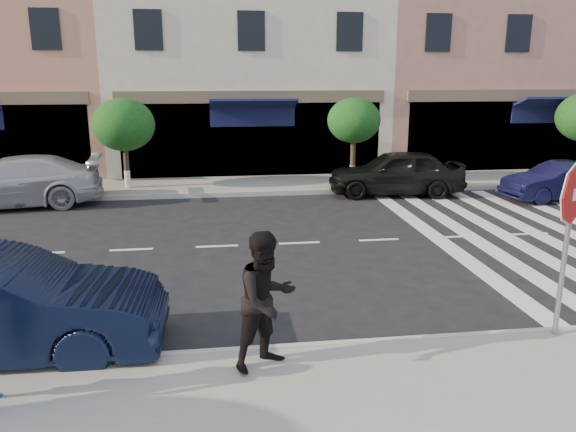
# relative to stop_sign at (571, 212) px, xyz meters

# --- Properties ---
(ground) EXTENTS (120.00, 120.00, 0.00)m
(ground) POSITION_rel_stop_sign_xyz_m (-3.10, 1.67, -2.08)
(ground) COLOR black
(ground) RESTS_ON ground
(sidewalk_far) EXTENTS (60.00, 3.00, 0.15)m
(sidewalk_far) POSITION_rel_stop_sign_xyz_m (-3.10, 12.67, -2.01)
(sidewalk_far) COLOR gray
(sidewalk_far) RESTS_ON ground
(building_centre) EXTENTS (11.00, 9.00, 11.00)m
(building_centre) POSITION_rel_stop_sign_xyz_m (-3.60, 18.67, 3.42)
(building_centre) COLOR beige
(building_centre) RESTS_ON ground
(building_east_mid) EXTENTS (13.00, 9.00, 13.00)m
(building_east_mid) POSITION_rel_stop_sign_xyz_m (8.40, 18.67, 4.42)
(building_east_mid) COLOR tan
(building_east_mid) RESTS_ON ground
(street_tree_wb) EXTENTS (2.10, 2.10, 3.06)m
(street_tree_wb) POSITION_rel_stop_sign_xyz_m (-8.10, 12.47, 0.23)
(street_tree_wb) COLOR #473323
(street_tree_wb) RESTS_ON sidewalk_far
(street_tree_c) EXTENTS (1.90, 1.90, 3.04)m
(street_tree_c) POSITION_rel_stop_sign_xyz_m (-0.10, 12.47, 0.27)
(street_tree_c) COLOR #473323
(street_tree_c) RESTS_ON sidewalk_far
(stop_sign) EXTENTS (0.92, 0.27, 2.67)m
(stop_sign) POSITION_rel_stop_sign_xyz_m (0.00, 0.00, 0.00)
(stop_sign) COLOR gray
(stop_sign) RESTS_ON sidewalk_near
(walker) EXTENTS (1.17, 1.10, 1.90)m
(walker) POSITION_rel_stop_sign_xyz_m (-4.48, -0.33, -0.98)
(walker) COLOR black
(walker) RESTS_ON sidewalk_near
(car_far_left) EXTENTS (5.50, 2.72, 1.54)m
(car_far_left) POSITION_rel_stop_sign_xyz_m (-11.29, 10.69, -1.31)
(car_far_left) COLOR #AAAAAF
(car_far_left) RESTS_ON ground
(car_far_mid) EXTENTS (4.68, 2.29, 1.54)m
(car_far_mid) POSITION_rel_stop_sign_xyz_m (0.97, 10.77, -1.31)
(car_far_mid) COLOR black
(car_far_mid) RESTS_ON ground
(car_far_right) EXTENTS (3.85, 1.69, 1.23)m
(car_far_right) POSITION_rel_stop_sign_xyz_m (5.99, 9.27, -1.47)
(car_far_right) COLOR black
(car_far_right) RESTS_ON ground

